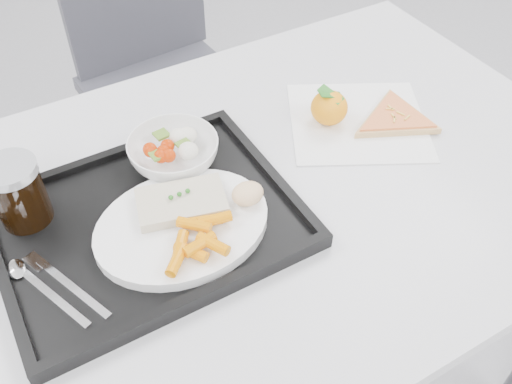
% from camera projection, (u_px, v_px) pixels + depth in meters
% --- Properties ---
extents(table, '(1.20, 0.80, 0.75)m').
position_uv_depth(table, '(259.00, 212.00, 1.00)').
color(table, '#A5A5A7').
rests_on(table, ground).
extents(chair, '(0.45, 0.45, 0.93)m').
position_uv_depth(chair, '(156.00, 55.00, 1.62)').
color(chair, '#383840').
rests_on(chair, ground).
extents(tray, '(0.45, 0.35, 0.03)m').
position_uv_depth(tray, '(148.00, 223.00, 0.88)').
color(tray, black).
rests_on(tray, table).
extents(dinner_plate, '(0.27, 0.27, 0.02)m').
position_uv_depth(dinner_plate, '(182.00, 225.00, 0.86)').
color(dinner_plate, white).
rests_on(dinner_plate, tray).
extents(fish_fillet, '(0.15, 0.11, 0.03)m').
position_uv_depth(fish_fillet, '(181.00, 202.00, 0.87)').
color(fish_fillet, beige).
rests_on(fish_fillet, dinner_plate).
extents(bread_roll, '(0.05, 0.05, 0.03)m').
position_uv_depth(bread_roll, '(248.00, 194.00, 0.87)').
color(bread_roll, tan).
rests_on(bread_roll, dinner_plate).
extents(salad_bowl, '(0.15, 0.15, 0.05)m').
position_uv_depth(salad_bowl, '(174.00, 152.00, 0.95)').
color(salad_bowl, white).
rests_on(salad_bowl, tray).
extents(cola_glass, '(0.08, 0.08, 0.11)m').
position_uv_depth(cola_glass, '(18.00, 192.00, 0.84)').
color(cola_glass, black).
rests_on(cola_glass, tray).
extents(cutlery, '(0.11, 0.17, 0.01)m').
position_uv_depth(cutlery, '(45.00, 281.00, 0.80)').
color(cutlery, silver).
rests_on(cutlery, tray).
extents(napkin, '(0.33, 0.33, 0.00)m').
position_uv_depth(napkin, '(358.00, 121.00, 1.07)').
color(napkin, white).
rests_on(napkin, table).
extents(tangerine, '(0.07, 0.07, 0.07)m').
position_uv_depth(tangerine, '(329.00, 108.00, 1.04)').
color(tangerine, orange).
rests_on(tangerine, napkin).
extents(pizza_slice, '(0.20, 0.20, 0.02)m').
position_uv_depth(pizza_slice, '(395.00, 118.00, 1.06)').
color(pizza_slice, tan).
rests_on(pizza_slice, napkin).
extents(carrot_pile, '(0.13, 0.10, 0.03)m').
position_uv_depth(carrot_pile, '(197.00, 239.00, 0.81)').
color(carrot_pile, orange).
rests_on(carrot_pile, dinner_plate).
extents(salad_contents, '(0.10, 0.08, 0.03)m').
position_uv_depth(salad_contents, '(173.00, 146.00, 0.95)').
color(salad_contents, '#B22802').
rests_on(salad_contents, salad_bowl).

